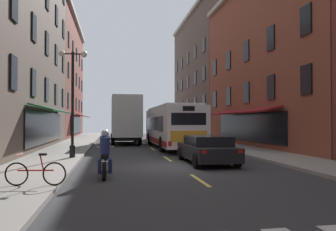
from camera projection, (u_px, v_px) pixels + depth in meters
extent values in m
cube|color=#333335|center=(179.00, 167.00, 14.54)|extent=(34.80, 80.00, 0.10)
cube|color=#DBCC4C|center=(200.00, 180.00, 11.09)|extent=(0.14, 2.40, 0.01)
cube|color=#DBCC4C|center=(167.00, 159.00, 17.49)|extent=(0.14, 2.40, 0.01)
cube|color=#DBCC4C|center=(152.00, 149.00, 23.90)|extent=(0.14, 2.40, 0.01)
cube|color=#DBCC4C|center=(144.00, 143.00, 30.31)|extent=(0.14, 2.40, 0.01)
cube|color=#DBCC4C|center=(138.00, 139.00, 36.72)|extent=(0.14, 2.40, 0.01)
cube|color=#DBCC4C|center=(134.00, 137.00, 43.12)|extent=(0.14, 2.40, 0.01)
cube|color=#DBCC4C|center=(131.00, 135.00, 49.53)|extent=(0.14, 2.40, 0.01)
cube|color=gray|center=(37.00, 168.00, 13.55)|extent=(3.00, 80.00, 0.14)
cube|color=gray|center=(303.00, 162.00, 15.52)|extent=(3.00, 80.00, 0.14)
cube|color=black|center=(47.00, 127.00, 23.19)|extent=(0.10, 12.00, 2.10)
cube|color=#1E6638|center=(57.00, 110.00, 23.34)|extent=(1.38, 11.20, 0.44)
cube|color=black|center=(13.00, 73.00, 15.36)|extent=(0.10, 1.00, 1.60)
cube|color=black|center=(34.00, 83.00, 19.30)|extent=(0.10, 1.00, 1.60)
cube|color=black|center=(47.00, 89.00, 23.24)|extent=(0.10, 1.00, 1.60)
cube|color=black|center=(56.00, 94.00, 27.19)|extent=(0.10, 1.00, 1.60)
cube|color=black|center=(63.00, 98.00, 31.13)|extent=(0.10, 1.00, 1.60)
cube|color=black|center=(14.00, 4.00, 15.42)|extent=(0.10, 1.00, 1.60)
cube|color=black|center=(34.00, 28.00, 19.36)|extent=(0.10, 1.00, 1.60)
cube|color=black|center=(47.00, 44.00, 23.31)|extent=(0.10, 1.00, 1.60)
cube|color=black|center=(56.00, 55.00, 27.25)|extent=(0.10, 1.00, 1.60)
cube|color=black|center=(63.00, 63.00, 31.19)|extent=(0.10, 1.00, 1.60)
cube|color=black|center=(57.00, 16.00, 27.31)|extent=(0.10, 1.00, 1.60)
cube|color=black|center=(64.00, 29.00, 31.25)|extent=(0.10, 1.00, 1.60)
cube|color=brown|center=(44.00, 78.00, 42.35)|extent=(8.00, 19.90, 14.95)
cube|color=#B2AD9E|center=(77.00, 24.00, 43.17)|extent=(0.44, 19.40, 0.40)
cube|color=black|center=(76.00, 125.00, 42.91)|extent=(0.10, 12.00, 2.10)
cube|color=maroon|center=(82.00, 116.00, 43.05)|extent=(1.38, 11.20, 0.44)
cube|color=black|center=(69.00, 100.00, 35.07)|extent=(0.10, 1.00, 1.60)
cube|color=black|center=(73.00, 103.00, 39.02)|extent=(0.10, 1.00, 1.60)
cube|color=black|center=(77.00, 104.00, 42.96)|extent=(0.10, 1.00, 1.60)
cube|color=black|center=(79.00, 106.00, 46.90)|extent=(0.10, 1.00, 1.60)
cube|color=black|center=(82.00, 107.00, 50.85)|extent=(0.10, 1.00, 1.60)
cube|color=black|center=(69.00, 70.00, 35.13)|extent=(0.10, 1.00, 1.60)
cube|color=black|center=(73.00, 75.00, 39.08)|extent=(0.10, 1.00, 1.60)
cube|color=black|center=(77.00, 80.00, 43.02)|extent=(0.10, 1.00, 1.60)
cube|color=black|center=(80.00, 83.00, 46.96)|extent=(0.10, 1.00, 1.60)
cube|color=black|center=(82.00, 86.00, 50.91)|extent=(0.10, 1.00, 1.60)
cube|color=black|center=(69.00, 40.00, 35.19)|extent=(0.10, 1.00, 1.60)
cube|color=black|center=(73.00, 48.00, 39.14)|extent=(0.10, 1.00, 1.60)
cube|color=black|center=(77.00, 55.00, 43.08)|extent=(0.10, 1.00, 1.60)
cube|color=black|center=(80.00, 60.00, 47.02)|extent=(0.10, 1.00, 1.60)
cube|color=black|center=(82.00, 65.00, 50.97)|extent=(0.10, 1.00, 1.60)
cube|color=brown|center=(295.00, 61.00, 26.43)|extent=(8.00, 19.90, 13.57)
cube|color=black|center=(247.00, 127.00, 25.65)|extent=(0.10, 12.00, 2.10)
cube|color=maroon|center=(238.00, 111.00, 25.56)|extent=(1.38, 11.20, 0.44)
cube|color=black|center=(306.00, 80.00, 17.82)|extent=(0.10, 1.00, 1.60)
cube|color=black|center=(271.00, 87.00, 21.76)|extent=(0.10, 1.00, 1.60)
cube|color=black|center=(247.00, 93.00, 25.70)|extent=(0.10, 1.00, 1.60)
cube|color=black|center=(229.00, 96.00, 29.65)|extent=(0.10, 1.00, 1.60)
cube|color=black|center=(215.00, 99.00, 33.59)|extent=(0.10, 1.00, 1.60)
cube|color=black|center=(306.00, 20.00, 17.88)|extent=(0.10, 1.00, 1.60)
cube|color=black|center=(271.00, 38.00, 21.82)|extent=(0.10, 1.00, 1.60)
cube|color=black|center=(246.00, 51.00, 25.76)|extent=(0.10, 1.00, 1.60)
cube|color=black|center=(228.00, 61.00, 29.71)|extent=(0.10, 1.00, 1.60)
cube|color=black|center=(215.00, 68.00, 33.65)|extent=(0.10, 1.00, 1.60)
cube|color=brown|center=(216.00, 76.00, 46.17)|extent=(8.00, 19.90, 16.61)
cube|color=#B2AD9E|center=(187.00, 17.00, 45.64)|extent=(0.44, 19.40, 0.40)
cube|color=black|center=(188.00, 125.00, 45.37)|extent=(0.10, 12.00, 2.10)
cube|color=maroon|center=(183.00, 116.00, 45.27)|extent=(1.38, 11.20, 0.44)
cube|color=black|center=(204.00, 102.00, 37.53)|extent=(0.10, 1.00, 1.60)
cube|color=black|center=(195.00, 104.00, 41.47)|extent=(0.10, 1.00, 1.60)
cube|color=black|center=(188.00, 105.00, 45.42)|extent=(0.10, 1.00, 1.60)
cube|color=black|center=(182.00, 107.00, 49.36)|extent=(0.10, 1.00, 1.60)
cube|color=black|center=(177.00, 108.00, 53.30)|extent=(0.10, 1.00, 1.60)
cube|color=black|center=(204.00, 73.00, 37.59)|extent=(0.10, 1.00, 1.60)
cube|color=black|center=(195.00, 78.00, 41.54)|extent=(0.10, 1.00, 1.60)
cube|color=black|center=(188.00, 82.00, 45.48)|extent=(0.10, 1.00, 1.60)
cube|color=black|center=(182.00, 85.00, 49.42)|extent=(0.10, 1.00, 1.60)
cube|color=black|center=(177.00, 88.00, 53.36)|extent=(0.10, 1.00, 1.60)
cube|color=black|center=(204.00, 45.00, 37.65)|extent=(0.10, 1.00, 1.60)
cube|color=black|center=(195.00, 52.00, 41.60)|extent=(0.10, 1.00, 1.60)
cube|color=black|center=(188.00, 58.00, 45.54)|extent=(0.10, 1.00, 1.60)
cube|color=black|center=(182.00, 63.00, 49.48)|extent=(0.10, 1.00, 1.60)
cube|color=black|center=(177.00, 68.00, 53.42)|extent=(0.10, 1.00, 1.60)
cube|color=white|center=(171.00, 126.00, 24.78)|extent=(2.59, 11.55, 2.58)
cube|color=silver|center=(171.00, 108.00, 24.80)|extent=(2.39, 10.34, 0.16)
cube|color=black|center=(171.00, 123.00, 25.08)|extent=(2.62, 9.15, 0.96)
cube|color=maroon|center=(171.00, 140.00, 24.76)|extent=(2.62, 11.15, 0.36)
cube|color=black|center=(160.00, 123.00, 30.43)|extent=(2.25, 0.13, 1.10)
cube|color=black|center=(189.00, 119.00, 19.14)|extent=(2.05, 0.13, 0.70)
cube|color=gold|center=(189.00, 136.00, 19.11)|extent=(2.15, 0.11, 0.64)
cube|color=black|center=(189.00, 108.00, 19.14)|extent=(0.70, 0.10, 0.28)
cube|color=red|center=(170.00, 144.00, 18.91)|extent=(0.20, 0.08, 0.28)
cube|color=red|center=(207.00, 143.00, 19.27)|extent=(0.20, 0.08, 0.28)
cylinder|color=black|center=(150.00, 139.00, 28.28)|extent=(0.30, 1.00, 1.00)
cylinder|color=black|center=(177.00, 139.00, 28.67)|extent=(0.30, 1.00, 1.00)
cylinder|color=black|center=(162.00, 144.00, 21.34)|extent=(0.30, 1.00, 1.00)
cylinder|color=black|center=(198.00, 144.00, 21.73)|extent=(0.30, 1.00, 1.00)
cube|color=black|center=(124.00, 126.00, 32.14)|extent=(2.32, 2.12, 2.40)
cube|color=black|center=(123.00, 117.00, 33.14)|extent=(2.00, 0.12, 0.80)
cube|color=silver|center=(126.00, 116.00, 28.60)|extent=(2.46, 5.17, 3.41)
cube|color=maroon|center=(140.00, 114.00, 28.82)|extent=(0.10, 3.09, 0.90)
cube|color=black|center=(125.00, 137.00, 29.59)|extent=(1.98, 6.86, 0.24)
cylinder|color=black|center=(112.00, 137.00, 31.72)|extent=(0.29, 0.90, 0.90)
cylinder|color=black|center=(136.00, 137.00, 32.12)|extent=(0.29, 0.90, 0.90)
cylinder|color=black|center=(113.00, 140.00, 27.60)|extent=(0.29, 0.90, 0.90)
cylinder|color=black|center=(140.00, 140.00, 28.00)|extent=(0.29, 0.90, 0.90)
cube|color=black|center=(207.00, 152.00, 15.58)|extent=(1.89, 4.60, 0.61)
cube|color=black|center=(208.00, 141.00, 15.41)|extent=(1.73, 2.48, 0.47)
cube|color=red|center=(204.00, 152.00, 13.22)|extent=(0.20, 0.06, 0.14)
cube|color=red|center=(240.00, 151.00, 13.46)|extent=(0.20, 0.06, 0.14)
cylinder|color=black|center=(181.00, 154.00, 17.00)|extent=(0.22, 0.64, 0.64)
cylinder|color=black|center=(215.00, 153.00, 17.29)|extent=(0.22, 0.64, 0.64)
cylinder|color=black|center=(197.00, 161.00, 13.86)|extent=(0.22, 0.64, 0.64)
cylinder|color=black|center=(237.00, 160.00, 14.15)|extent=(0.22, 0.64, 0.64)
cube|color=#515154|center=(120.00, 134.00, 38.85)|extent=(1.80, 4.79, 0.67)
cube|color=black|center=(120.00, 129.00, 38.67)|extent=(1.63, 2.59, 0.53)
cube|color=red|center=(114.00, 132.00, 36.39)|extent=(0.20, 0.06, 0.14)
cube|color=red|center=(127.00, 132.00, 36.63)|extent=(0.20, 0.06, 0.14)
cylinder|color=black|center=(113.00, 135.00, 40.37)|extent=(0.22, 0.64, 0.64)
cylinder|color=black|center=(127.00, 135.00, 40.65)|extent=(0.22, 0.64, 0.64)
cylinder|color=black|center=(113.00, 136.00, 37.03)|extent=(0.22, 0.64, 0.64)
cylinder|color=black|center=(128.00, 136.00, 37.31)|extent=(0.22, 0.64, 0.64)
cylinder|color=black|center=(106.00, 166.00, 12.44)|extent=(0.11, 0.62, 0.62)
cylinder|color=black|center=(104.00, 171.00, 11.01)|extent=(0.13, 0.62, 0.62)
cylinder|color=#B2B2B7|center=(106.00, 158.00, 12.33)|extent=(0.07, 0.33, 0.68)
ellipsoid|color=maroon|center=(105.00, 153.00, 11.91)|extent=(0.33, 0.56, 0.28)
cube|color=black|center=(105.00, 157.00, 11.52)|extent=(0.27, 0.56, 0.12)
cube|color=#B2B2B7|center=(105.00, 166.00, 11.73)|extent=(0.25, 0.40, 0.30)
cylinder|color=#B2B2B7|center=(105.00, 147.00, 12.24)|extent=(0.62, 0.05, 0.04)
cylinder|color=navy|center=(105.00, 145.00, 11.59)|extent=(0.35, 0.46, 0.66)
sphere|color=#B2B2B7|center=(105.00, 134.00, 11.71)|extent=(0.26, 0.26, 0.26)
cylinder|color=navy|center=(100.00, 166.00, 11.58)|extent=(0.14, 0.36, 0.56)
cylinder|color=navy|center=(110.00, 166.00, 11.64)|extent=(0.14, 0.36, 0.56)
torus|color=black|center=(17.00, 174.00, 9.38)|extent=(0.66, 0.12, 0.66)
torus|color=black|center=(54.00, 174.00, 9.43)|extent=(0.66, 0.12, 0.66)
cylinder|color=red|center=(36.00, 170.00, 9.41)|extent=(1.00, 0.16, 0.04)
cylinder|color=red|center=(42.00, 164.00, 9.42)|extent=(0.14, 0.05, 0.50)
cube|color=black|center=(43.00, 154.00, 9.43)|extent=(0.21, 0.14, 0.06)
cylinder|color=red|center=(20.00, 155.00, 9.39)|extent=(0.09, 0.48, 0.03)
cylinder|color=black|center=(73.00, 104.00, 16.97)|extent=(0.14, 0.14, 5.37)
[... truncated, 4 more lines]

